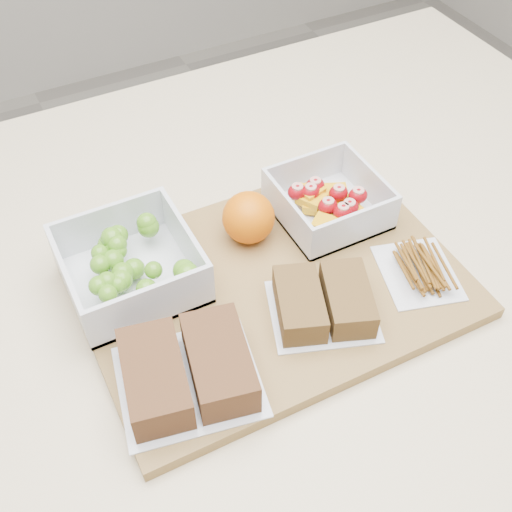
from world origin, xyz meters
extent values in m
cube|color=beige|center=(0.00, 0.00, 0.45)|extent=(1.20, 0.90, 0.90)
cube|color=olive|center=(0.00, -0.03, 0.91)|extent=(0.42, 0.30, 0.02)
cube|color=silver|center=(-0.14, 0.04, 0.92)|extent=(0.14, 0.14, 0.01)
cube|color=silver|center=(-0.14, 0.11, 0.95)|extent=(0.14, 0.01, 0.06)
cube|color=silver|center=(-0.14, -0.02, 0.95)|extent=(0.14, 0.01, 0.06)
cube|color=silver|center=(-0.08, 0.04, 0.95)|extent=(0.01, 0.13, 0.06)
cube|color=silver|center=(-0.21, 0.04, 0.95)|extent=(0.01, 0.13, 0.06)
sphere|color=#4F891C|center=(-0.16, 0.03, 0.94)|extent=(0.03, 0.03, 0.03)
sphere|color=#4F891C|center=(-0.18, 0.03, 0.95)|extent=(0.02, 0.02, 0.02)
sphere|color=#4F891C|center=(-0.15, 0.07, 0.95)|extent=(0.02, 0.02, 0.02)
sphere|color=#4F891C|center=(-0.14, 0.04, 0.94)|extent=(0.02, 0.02, 0.02)
sphere|color=#4F891C|center=(-0.17, 0.05, 0.95)|extent=(0.02, 0.02, 0.02)
sphere|color=#4F891C|center=(-0.16, 0.04, 0.94)|extent=(0.02, 0.02, 0.02)
sphere|color=#4F891C|center=(-0.17, 0.07, 0.95)|extent=(0.02, 0.02, 0.02)
sphere|color=#4F891C|center=(-0.10, -0.01, 0.96)|extent=(0.03, 0.03, 0.03)
sphere|color=#4F891C|center=(-0.11, 0.09, 0.95)|extent=(0.03, 0.03, 0.03)
sphere|color=#4F891C|center=(-0.15, 0.08, 0.95)|extent=(0.03, 0.03, 0.03)
sphere|color=#4F891C|center=(-0.18, 0.01, 0.95)|extent=(0.02, 0.02, 0.02)
sphere|color=#4F891C|center=(-0.11, 0.09, 0.95)|extent=(0.02, 0.02, 0.02)
sphere|color=#4F891C|center=(-0.14, 0.00, 0.94)|extent=(0.02, 0.02, 0.02)
sphere|color=#4F891C|center=(-0.15, 0.07, 0.95)|extent=(0.02, 0.02, 0.02)
sphere|color=#4F891C|center=(-0.16, 0.06, 0.95)|extent=(0.02, 0.02, 0.02)
sphere|color=#4F891C|center=(-0.14, 0.09, 0.95)|extent=(0.02, 0.02, 0.02)
sphere|color=#4F891C|center=(-0.10, 0.00, 0.95)|extent=(0.03, 0.03, 0.03)
sphere|color=#4F891C|center=(-0.10, 0.00, 0.94)|extent=(0.02, 0.02, 0.02)
sphere|color=#4F891C|center=(-0.15, 0.07, 0.95)|extent=(0.02, 0.02, 0.02)
sphere|color=#4F891C|center=(-0.17, 0.02, 0.95)|extent=(0.02, 0.02, 0.02)
sphere|color=#4F891C|center=(-0.16, 0.08, 0.94)|extent=(0.03, 0.03, 0.03)
sphere|color=#4F891C|center=(-0.13, 0.02, 0.95)|extent=(0.02, 0.02, 0.02)
sphere|color=#4F891C|center=(-0.16, 0.04, 0.94)|extent=(0.03, 0.03, 0.03)
sphere|color=#4F891C|center=(-0.17, 0.03, 0.95)|extent=(0.02, 0.02, 0.02)
cube|color=silver|center=(0.11, 0.04, 0.92)|extent=(0.12, 0.12, 0.00)
cube|color=silver|center=(0.11, 0.10, 0.94)|extent=(0.12, 0.00, 0.05)
cube|color=silver|center=(0.11, -0.02, 0.94)|extent=(0.12, 0.00, 0.05)
cube|color=silver|center=(0.17, 0.04, 0.94)|extent=(0.00, 0.11, 0.05)
cube|color=silver|center=(0.05, 0.04, 0.94)|extent=(0.00, 0.11, 0.05)
cube|color=#D1930B|center=(0.11, 0.02, 0.93)|extent=(0.03, 0.04, 0.01)
cube|color=#D1930B|center=(0.10, 0.06, 0.93)|extent=(0.04, 0.05, 0.01)
cube|color=#D1930B|center=(0.12, 0.04, 0.93)|extent=(0.04, 0.05, 0.01)
cube|color=#D1930B|center=(0.13, 0.05, 0.93)|extent=(0.04, 0.04, 0.01)
cube|color=#D1930B|center=(0.09, 0.05, 0.94)|extent=(0.04, 0.04, 0.01)
cube|color=#D1930B|center=(0.10, 0.06, 0.94)|extent=(0.03, 0.03, 0.01)
cube|color=#D1930B|center=(0.09, 0.00, 0.94)|extent=(0.04, 0.04, 0.01)
cube|color=#D1930B|center=(0.13, 0.01, 0.93)|extent=(0.03, 0.03, 0.01)
cube|color=#D1930B|center=(0.10, 0.05, 0.93)|extent=(0.04, 0.04, 0.01)
ellipsoid|color=#9D0712|center=(0.12, 0.04, 0.95)|extent=(0.02, 0.02, 0.02)
ellipsoid|color=#9D0712|center=(0.12, 0.01, 0.95)|extent=(0.02, 0.02, 0.02)
ellipsoid|color=#9D0712|center=(0.08, 0.06, 0.95)|extent=(0.02, 0.02, 0.02)
ellipsoid|color=#9D0712|center=(0.14, 0.02, 0.95)|extent=(0.02, 0.02, 0.02)
ellipsoid|color=#9D0712|center=(0.09, 0.05, 0.95)|extent=(0.02, 0.02, 0.02)
ellipsoid|color=#9D0712|center=(0.11, 0.01, 0.95)|extent=(0.02, 0.02, 0.02)
ellipsoid|color=#9D0712|center=(0.10, 0.02, 0.95)|extent=(0.02, 0.02, 0.02)
ellipsoid|color=#9D0712|center=(0.11, 0.06, 0.95)|extent=(0.02, 0.02, 0.02)
sphere|color=orange|center=(0.01, 0.05, 0.95)|extent=(0.06, 0.06, 0.06)
cube|color=silver|center=(-0.14, -0.11, 0.92)|extent=(0.16, 0.15, 0.00)
cube|color=brown|center=(-0.17, -0.10, 0.94)|extent=(0.08, 0.12, 0.04)
cube|color=brown|center=(-0.11, -0.11, 0.94)|extent=(0.08, 0.12, 0.04)
cube|color=silver|center=(0.02, -0.09, 0.92)|extent=(0.14, 0.13, 0.00)
cube|color=brown|center=(0.00, -0.08, 0.93)|extent=(0.07, 0.10, 0.03)
cube|color=brown|center=(0.05, -0.10, 0.93)|extent=(0.07, 0.10, 0.03)
cube|color=silver|center=(0.15, -0.10, 0.92)|extent=(0.11, 0.12, 0.00)
camera|label=1|loc=(-0.24, -0.44, 1.47)|focal=45.00mm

